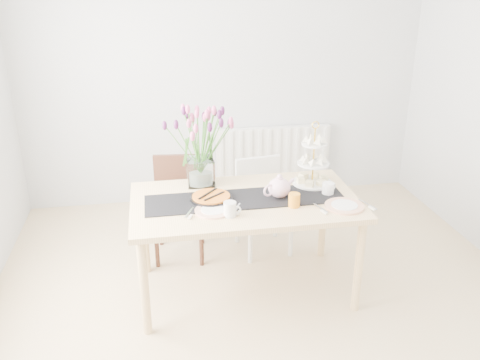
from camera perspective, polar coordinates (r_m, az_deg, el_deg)
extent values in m
plane|color=tan|center=(3.59, 3.93, -16.35)|extent=(4.50, 4.50, 0.00)
plane|color=#B3B6B8|center=(5.09, -1.79, 11.79)|extent=(4.00, 0.00, 4.00)
cube|color=white|center=(5.35, 3.72, 2.85)|extent=(1.20, 0.08, 0.60)
cube|color=tan|center=(3.59, 0.57, -2.48)|extent=(1.60, 0.90, 0.04)
cylinder|color=tan|center=(3.40, -10.69, -11.78)|extent=(0.06, 0.06, 0.71)
cylinder|color=tan|center=(3.65, 13.19, -9.41)|extent=(0.06, 0.06, 0.71)
cylinder|color=tan|center=(4.05, -10.72, -5.77)|extent=(0.06, 0.06, 0.71)
cylinder|color=tan|center=(4.26, 9.33, -4.17)|extent=(0.06, 0.06, 0.71)
cube|color=#3A1E15|center=(4.21, -6.87, -3.33)|extent=(0.46, 0.46, 0.04)
cube|color=#3A1E15|center=(4.30, -6.88, 0.35)|extent=(0.41, 0.09, 0.39)
cylinder|color=#3A1E15|center=(4.17, -9.34, -7.18)|extent=(0.04, 0.04, 0.40)
cylinder|color=#3A1E15|center=(4.15, -4.36, -7.11)|extent=(0.04, 0.04, 0.40)
cylinder|color=#3A1E15|center=(4.49, -8.93, -4.91)|extent=(0.04, 0.04, 0.40)
cylinder|color=#3A1E15|center=(4.46, -4.32, -4.83)|extent=(0.04, 0.04, 0.40)
cube|color=white|center=(4.28, 2.71, -3.12)|extent=(0.43, 0.43, 0.04)
cube|color=white|center=(4.35, 1.98, 0.26)|extent=(0.39, 0.09, 0.37)
cylinder|color=white|center=(4.18, 1.16, -7.03)|extent=(0.04, 0.04, 0.38)
cylinder|color=white|center=(4.29, 5.75, -6.29)|extent=(0.04, 0.04, 0.38)
cylinder|color=white|center=(4.48, -0.30, -4.86)|extent=(0.04, 0.04, 0.38)
cylinder|color=white|center=(4.58, 4.02, -4.24)|extent=(0.04, 0.04, 0.38)
cube|color=black|center=(3.58, 0.57, -2.13)|extent=(1.40, 0.35, 0.01)
cube|color=silver|center=(3.82, -4.48, 0.97)|extent=(0.20, 0.20, 0.20)
cylinder|color=gold|center=(3.79, 8.27, 2.58)|extent=(0.01, 0.01, 0.44)
cylinder|color=white|center=(3.86, 8.10, -0.28)|extent=(0.30, 0.30, 0.01)
cylinder|color=white|center=(3.81, 8.22, 1.87)|extent=(0.24, 0.24, 0.01)
cylinder|color=white|center=(3.76, 8.35, 4.01)|extent=(0.19, 0.19, 0.01)
cylinder|color=white|center=(3.70, 9.86, -0.96)|extent=(0.12, 0.12, 0.09)
cylinder|color=black|center=(3.57, -3.26, -2.08)|extent=(0.30, 0.30, 0.03)
cylinder|color=orange|center=(3.56, -3.26, -1.82)|extent=(0.27, 0.27, 0.01)
cylinder|color=silver|center=(3.32, -1.15, -3.29)|extent=(0.11, 0.11, 0.10)
cylinder|color=orange|center=(3.48, 6.10, -2.27)|extent=(0.11, 0.11, 0.09)
cylinder|color=white|center=(3.41, -3.03, -3.45)|extent=(0.33, 0.33, 0.01)
cylinder|color=silver|center=(3.54, 11.63, -2.88)|extent=(0.34, 0.34, 0.01)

